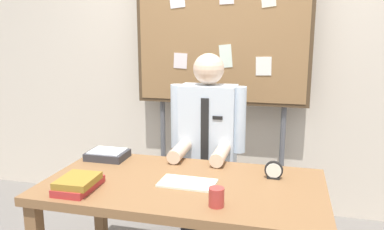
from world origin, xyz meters
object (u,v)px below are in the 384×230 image
(bulletin_board, at_px, (221,31))
(coffee_mug, at_px, (216,197))
(person, at_px, (208,157))
(open_notebook, at_px, (187,183))
(desk, at_px, (183,196))
(desk_clock, at_px, (274,171))
(paper_tray, at_px, (108,155))
(book_stack, at_px, (78,183))

(bulletin_board, distance_m, coffee_mug, 1.65)
(person, bearing_deg, open_notebook, -87.41)
(desk, xyz_separation_m, desk_clock, (0.50, 0.18, 0.13))
(person, height_order, bulletin_board, bulletin_board)
(coffee_mug, height_order, paper_tray, coffee_mug)
(desk, bearing_deg, bulletin_board, 90.00)
(coffee_mug, relative_size, paper_tray, 0.37)
(desk_clock, relative_size, coffee_mug, 1.12)
(book_stack, height_order, coffee_mug, coffee_mug)
(open_notebook, bearing_deg, desk, 146.98)
(desk, relative_size, desk_clock, 14.84)
(coffee_mug, bearing_deg, open_notebook, 131.44)
(paper_tray, bearing_deg, book_stack, -80.11)
(person, distance_m, desk_clock, 0.70)
(open_notebook, relative_size, desk_clock, 2.96)
(book_stack, xyz_separation_m, paper_tray, (-0.09, 0.53, -0.01))
(bulletin_board, bearing_deg, desk, -90.00)
(person, relative_size, bulletin_board, 0.64)
(book_stack, distance_m, desk_clock, 1.10)
(open_notebook, distance_m, coffee_mug, 0.32)
(bulletin_board, bearing_deg, person, -90.01)
(bulletin_board, bearing_deg, desk_clock, -63.04)
(desk, height_order, person, person)
(open_notebook, distance_m, desk_clock, 0.51)
(desk_clock, bearing_deg, book_stack, -156.99)
(desk_clock, bearing_deg, bulletin_board, 116.96)
(open_notebook, xyz_separation_m, desk_clock, (0.46, 0.20, 0.04))
(person, distance_m, coffee_mug, 0.96)
(paper_tray, bearing_deg, coffee_mug, -32.25)
(bulletin_board, height_order, open_notebook, bulletin_board)
(desk, bearing_deg, coffee_mug, -46.97)
(desk, height_order, open_notebook, open_notebook)
(desk_clock, xyz_separation_m, coffee_mug, (-0.25, -0.44, -0.00))
(person, bearing_deg, desk, -90.00)
(person, xyz_separation_m, desk_clock, (0.50, -0.48, 0.11))
(desk, height_order, coffee_mug, coffee_mug)
(person, height_order, paper_tray, person)
(book_stack, relative_size, coffee_mug, 2.95)
(book_stack, height_order, desk_clock, desk_clock)
(person, bearing_deg, desk_clock, -43.96)
(desk, height_order, book_stack, book_stack)
(desk_clock, bearing_deg, coffee_mug, -119.85)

